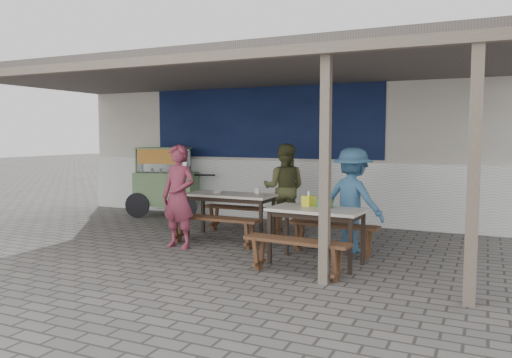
{
  "coord_description": "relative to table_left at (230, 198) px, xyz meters",
  "views": [
    {
      "loc": [
        4.01,
        -6.35,
        1.71
      ],
      "look_at": [
        0.65,
        0.9,
        1.01
      ],
      "focal_mm": 35.0,
      "sensor_mm": 36.0,
      "label": 1
    }
  ],
  "objects": [
    {
      "name": "ground",
      "position": [
        -0.18,
        -0.89,
        -0.67
      ],
      "size": [
        60.0,
        60.0,
        0.0
      ],
      "primitive_type": "plane",
      "color": "#5F5A56",
      "rests_on": "ground"
    },
    {
      "name": "back_wall",
      "position": [
        -0.18,
        2.69,
        1.05
      ],
      "size": [
        9.0,
        1.28,
        3.5
      ],
      "color": "beige",
      "rests_on": "ground"
    },
    {
      "name": "warung_roof",
      "position": [
        -0.16,
        0.01,
        2.05
      ],
      "size": [
        9.0,
        4.21,
        2.81
      ],
      "color": "#534C47",
      "rests_on": "ground"
    },
    {
      "name": "table_left",
      "position": [
        0.0,
        0.0,
        0.0
      ],
      "size": [
        1.47,
        0.64,
        0.75
      ],
      "rotation": [
        0.0,
        0.0,
        0.01
      ],
      "color": "beige",
      "rests_on": "ground"
    },
    {
      "name": "bench_left_street",
      "position": [
        0.0,
        -0.59,
        -0.33
      ],
      "size": [
        1.57,
        0.29,
        0.45
      ],
      "rotation": [
        0.0,
        0.0,
        0.01
      ],
      "color": "brown",
      "rests_on": "ground"
    },
    {
      "name": "bench_left_wall",
      "position": [
        -0.0,
        0.59,
        -0.33
      ],
      "size": [
        1.57,
        0.29,
        0.45
      ],
      "rotation": [
        0.0,
        0.0,
        0.01
      ],
      "color": "brown",
      "rests_on": "ground"
    },
    {
      "name": "table_right",
      "position": [
        1.81,
        -0.99,
        -0.0
      ],
      "size": [
        1.28,
        0.73,
        0.75
      ],
      "rotation": [
        0.0,
        0.0,
        -0.07
      ],
      "color": "beige",
      "rests_on": "ground"
    },
    {
      "name": "bench_right_street",
      "position": [
        1.77,
        -1.62,
        -0.34
      ],
      "size": [
        1.35,
        0.37,
        0.45
      ],
      "rotation": [
        0.0,
        0.0,
        -0.07
      ],
      "color": "brown",
      "rests_on": "ground"
    },
    {
      "name": "bench_right_wall",
      "position": [
        1.85,
        -0.36,
        -0.34
      ],
      "size": [
        1.35,
        0.37,
        0.45
      ],
      "rotation": [
        0.0,
        0.0,
        -0.07
      ],
      "color": "brown",
      "rests_on": "ground"
    },
    {
      "name": "vendor_cart",
      "position": [
        -2.34,
        1.49,
        0.12
      ],
      "size": [
        1.73,
        1.03,
        1.46
      ],
      "rotation": [
        0.0,
        0.0,
        0.25
      ],
      "color": "#719563",
      "rests_on": "ground"
    },
    {
      "name": "patron_street_side",
      "position": [
        -0.39,
        -0.93,
        0.12
      ],
      "size": [
        0.6,
        0.42,
        1.57
      ],
      "primitive_type": "imported",
      "rotation": [
        0.0,
        0.0,
        -0.08
      ],
      "color": "brown",
      "rests_on": "ground"
    },
    {
      "name": "patron_wall_side",
      "position": [
        0.61,
        0.89,
        0.11
      ],
      "size": [
        0.87,
        0.74,
        1.56
      ],
      "primitive_type": "imported",
      "rotation": [
        0.0,
        0.0,
        3.35
      ],
      "color": "#4F522D",
      "rests_on": "ground"
    },
    {
      "name": "patron_right_table",
      "position": [
        2.06,
        -0.06,
        0.1
      ],
      "size": [
        1.13,
        0.88,
        1.53
      ],
      "primitive_type": "imported",
      "rotation": [
        0.0,
        0.0,
        2.79
      ],
      "color": "#3A6891",
      "rests_on": "ground"
    },
    {
      "name": "tissue_box",
      "position": [
        1.64,
        -0.82,
        0.15
      ],
      "size": [
        0.18,
        0.18,
        0.14
      ],
      "primitive_type": "cube",
      "rotation": [
        0.0,
        0.0,
        -0.39
      ],
      "color": "yellow",
      "rests_on": "table_right"
    },
    {
      "name": "donation_box",
      "position": [
        1.9,
        -0.91,
        0.14
      ],
      "size": [
        0.21,
        0.18,
        0.12
      ],
      "primitive_type": "cube",
      "rotation": [
        0.0,
        0.0,
        -0.34
      ],
      "color": "#326A2F",
      "rests_on": "table_right"
    },
    {
      "name": "condiment_jar",
      "position": [
        0.41,
        0.19,
        0.13
      ],
      "size": [
        0.09,
        0.09,
        0.1
      ],
      "primitive_type": "cylinder",
      "color": "silver",
      "rests_on": "table_left"
    },
    {
      "name": "condiment_bowl",
      "position": [
        -0.23,
        -0.01,
        0.1
      ],
      "size": [
        0.23,
        0.23,
        0.04
      ],
      "primitive_type": "imported",
      "rotation": [
        0.0,
        0.0,
        0.32
      ],
      "color": "silver",
      "rests_on": "table_left"
    }
  ]
}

